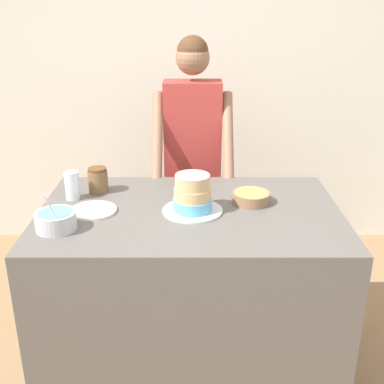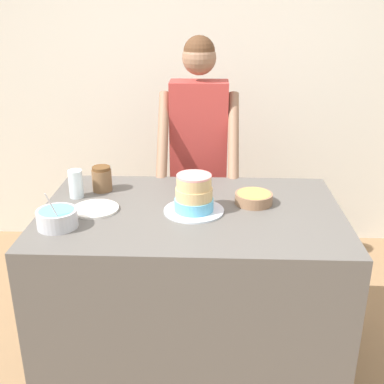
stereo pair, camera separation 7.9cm
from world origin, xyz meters
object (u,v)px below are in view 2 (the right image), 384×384
(frosting_bowl_blue, at_px, (57,218))
(stoneware_jar, at_px, (102,179))
(frosting_bowl_yellow, at_px, (254,198))
(drinking_glass, at_px, (76,184))
(person_baker, at_px, (199,143))
(cake, at_px, (194,196))
(ceramic_plate, at_px, (95,209))

(frosting_bowl_blue, bearing_deg, stoneware_jar, 76.81)
(frosting_bowl_yellow, bearing_deg, drinking_glass, 176.85)
(person_baker, xyz_separation_m, frosting_bowl_blue, (-0.62, -1.00, -0.07))
(frosting_bowl_blue, bearing_deg, cake, 17.69)
(drinking_glass, relative_size, stoneware_jar, 1.09)
(person_baker, relative_size, stoneware_jar, 12.56)
(frosting_bowl_yellow, height_order, ceramic_plate, frosting_bowl_yellow)
(person_baker, relative_size, frosting_bowl_blue, 8.78)
(cake, relative_size, stoneware_jar, 2.18)
(person_baker, xyz_separation_m, drinking_glass, (-0.63, -0.64, -0.05))
(drinking_glass, xyz_separation_m, ceramic_plate, (0.14, -0.17, -0.07))
(drinking_glass, height_order, stoneware_jar, drinking_glass)
(frosting_bowl_yellow, bearing_deg, cake, -159.42)
(frosting_bowl_blue, xyz_separation_m, drinking_glass, (-0.01, 0.36, 0.03))
(frosting_bowl_yellow, bearing_deg, frosting_bowl_blue, -161.35)
(person_baker, bearing_deg, frosting_bowl_blue, -121.79)
(frosting_bowl_yellow, xyz_separation_m, stoneware_jar, (-0.81, 0.15, 0.04))
(frosting_bowl_blue, xyz_separation_m, stoneware_jar, (0.11, 0.46, 0.02))
(ceramic_plate, height_order, stoneware_jar, stoneware_jar)
(frosting_bowl_yellow, distance_m, stoneware_jar, 0.83)
(frosting_bowl_blue, bearing_deg, person_baker, 58.21)
(cake, bearing_deg, frosting_bowl_yellow, 20.58)
(person_baker, distance_m, ceramic_plate, 0.95)
(drinking_glass, bearing_deg, person_baker, 45.49)
(cake, height_order, drinking_glass, cake)
(frosting_bowl_yellow, bearing_deg, person_baker, 113.54)
(frosting_bowl_yellow, xyz_separation_m, drinking_glass, (-0.93, 0.05, 0.04))
(ceramic_plate, bearing_deg, frosting_bowl_blue, -123.20)
(person_baker, distance_m, frosting_bowl_blue, 1.18)
(person_baker, distance_m, cake, 0.80)
(frosting_bowl_blue, relative_size, stoneware_jar, 1.43)
(person_baker, bearing_deg, cake, -90.10)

